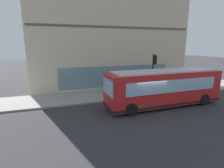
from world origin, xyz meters
TOP-DOWN VIEW (x-y plane):
  - ground at (0.00, 0.00)m, footprint 120.00×120.00m
  - sidewalk_curb at (4.66, 0.00)m, footprint 4.12×40.00m
  - building_corner at (10.60, 0.00)m, footprint 7.82×18.65m
  - city_bus_nearside at (0.33, -1.92)m, footprint 2.82×10.10m
  - traffic_light_near_corner at (2.98, -2.52)m, footprint 0.32×0.49m
  - fire_hydrant at (3.92, 0.27)m, footprint 0.35×0.35m
  - pedestrian_walking_along_curb at (3.99, -3.51)m, footprint 0.32×0.32m
  - pedestrian_near_hydrant at (4.79, -7.95)m, footprint 0.32×0.32m
  - newspaper_vending_box at (5.03, -6.47)m, footprint 0.44×0.42m

SIDE VIEW (x-z plane):
  - ground at x=0.00m, z-range 0.00..0.00m
  - sidewalk_curb at x=4.66m, z-range 0.00..0.15m
  - fire_hydrant at x=3.92m, z-range 0.14..0.88m
  - newspaper_vending_box at x=5.03m, z-range 0.15..1.05m
  - pedestrian_walking_along_curb at x=3.99m, z-range 0.28..1.99m
  - pedestrian_near_hydrant at x=4.79m, z-range 0.29..2.09m
  - city_bus_nearside at x=0.33m, z-range 0.02..3.09m
  - traffic_light_near_corner at x=2.98m, z-range 0.96..5.08m
  - building_corner at x=10.60m, z-range -0.01..12.73m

